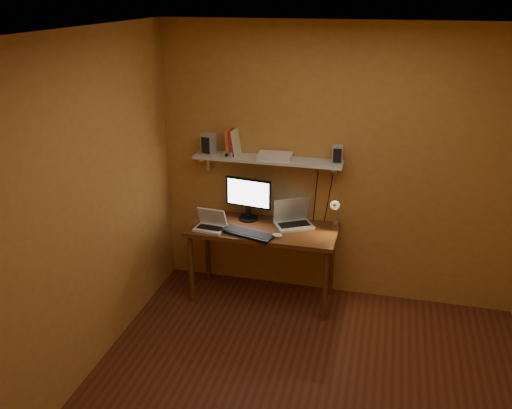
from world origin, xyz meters
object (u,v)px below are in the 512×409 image
(mouse, at_px, (277,235))
(router, at_px, (275,156))
(keyboard, at_px, (248,234))
(shelf_camera, at_px, (228,155))
(laptop, at_px, (293,218))
(desk_lamp, at_px, (336,209))
(monitor, at_px, (248,197))
(speaker_left, at_px, (209,144))
(wall_shelf, at_px, (268,160))
(desk, at_px, (262,236))
(netbook, at_px, (211,223))
(speaker_right, at_px, (337,154))

(mouse, distance_m, router, 0.73)
(keyboard, relative_size, shelf_camera, 5.31)
(laptop, distance_m, desk_lamp, 0.42)
(monitor, relative_size, speaker_left, 2.31)
(keyboard, relative_size, mouse, 4.97)
(wall_shelf, xyz_separation_m, laptop, (0.26, -0.05, -0.54))
(monitor, relative_size, shelf_camera, 4.97)
(desk, xyz_separation_m, laptop, (0.26, 0.14, 0.15))
(keyboard, height_order, router, router)
(desk_lamp, height_order, router, router)
(laptop, bearing_deg, netbook, 170.87)
(laptop, relative_size, router, 1.35)
(monitor, height_order, router, router)
(netbook, bearing_deg, desk_lamp, 18.90)
(wall_shelf, height_order, speaker_right, speaker_right)
(netbook, bearing_deg, router, 36.75)
(desk_lamp, height_order, speaker_left, speaker_left)
(netbook, height_order, shelf_camera, shelf_camera)
(keyboard, xyz_separation_m, desk_lamp, (0.75, 0.32, 0.20))
(router, bearing_deg, shelf_camera, -172.01)
(laptop, bearing_deg, speaker_right, -22.01)
(speaker_left, bearing_deg, router, 14.99)
(keyboard, height_order, speaker_right, speaker_right)
(mouse, xyz_separation_m, speaker_right, (0.47, 0.36, 0.69))
(desk_lamp, bearing_deg, netbook, -166.90)
(mouse, bearing_deg, laptop, 66.26)
(mouse, relative_size, shelf_camera, 1.07)
(laptop, bearing_deg, shelf_camera, 151.55)
(monitor, distance_m, keyboard, 0.43)
(wall_shelf, xyz_separation_m, speaker_left, (-0.57, -0.01, 0.12))
(desk, distance_m, wall_shelf, 0.72)
(keyboard, bearing_deg, shelf_camera, 147.56)
(monitor, distance_m, shelf_camera, 0.46)
(monitor, relative_size, desk_lamp, 1.22)
(desk, xyz_separation_m, speaker_left, (-0.57, 0.18, 0.81))
(monitor, bearing_deg, shelf_camera, -158.90)
(wall_shelf, bearing_deg, desk_lamp, -5.88)
(speaker_right, relative_size, router, 0.53)
(netbook, xyz_separation_m, speaker_left, (-0.11, 0.32, 0.67))
(speaker_right, bearing_deg, laptop, -177.42)
(wall_shelf, height_order, laptop, wall_shelf)
(wall_shelf, distance_m, mouse, 0.72)
(mouse, distance_m, shelf_camera, 0.88)
(wall_shelf, distance_m, desk_lamp, 0.77)
(netbook, xyz_separation_m, speaker_right, (1.10, 0.33, 0.65))
(desk, height_order, laptop, laptop)
(desk, bearing_deg, desk_lamp, 10.81)
(desk_lamp, xyz_separation_m, router, (-0.59, 0.06, 0.44))
(router, bearing_deg, keyboard, -113.82)
(laptop, relative_size, speaker_right, 2.54)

